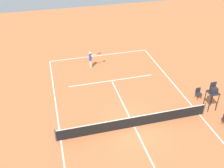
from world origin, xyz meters
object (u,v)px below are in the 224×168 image
tennis_ball (105,77)px  umpire_chair (213,92)px  player_serving (91,58)px  courtside_chair_mid (198,93)px

tennis_ball → umpire_chair: 9.86m
player_serving → courtside_chair_mid: 10.76m
umpire_chair → courtside_chair_mid: bearing=-84.6°
player_serving → umpire_chair: umpire_chair is taller
umpire_chair → courtside_chair_mid: umpire_chair is taller
player_serving → courtside_chair_mid: player_serving is taller
player_serving → umpire_chair: 11.96m
courtside_chair_mid → player_serving: bearing=-44.0°
umpire_chair → courtside_chair_mid: size_ratio=2.54×
player_serving → tennis_ball: player_serving is taller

